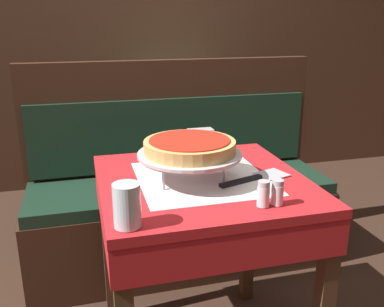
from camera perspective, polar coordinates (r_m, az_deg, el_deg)
The scene contains 12 objects.
dining_table_front at distance 1.48m, azimuth 1.37°, elevation -7.04°, with size 0.69×0.69×0.74m.
dining_table_rear at distance 2.97m, azimuth -0.73°, elevation 5.35°, with size 0.76×0.76×0.74m.
booth_bench at distance 2.26m, azimuth -1.68°, elevation -6.94°, with size 1.53×0.48×1.05m.
back_wall_panel at distance 3.30m, azimuth -8.68°, elevation 16.50°, with size 6.00×0.04×2.40m, color #4C2D1E.
pizza_pan_stand at distance 1.39m, azimuth -0.32°, elevation -0.27°, with size 0.34×0.34×0.10m.
deep_dish_pizza at distance 1.38m, azimuth -0.32°, elevation 1.00°, with size 0.30×0.30×0.04m.
pizza_server at distance 1.44m, azimuth 8.47°, elevation -3.24°, with size 0.27×0.13×0.01m.
water_glass_near at distance 1.11m, azimuth -8.67°, elevation -6.85°, with size 0.07×0.07×0.12m.
salt_shaker at distance 1.23m, azimuth 9.50°, elevation -5.33°, with size 0.04×0.04×0.08m.
pepper_shaker at distance 1.25m, azimuth 11.32°, elevation -5.11°, with size 0.04×0.04×0.08m.
napkin_holder at distance 1.72m, azimuth 1.13°, elevation 1.81°, with size 0.10×0.05×0.09m.
condiment_caddy at distance 2.94m, azimuth -0.84°, elevation 8.41°, with size 0.11×0.11×0.17m.
Camera 1 is at (-0.38, -1.29, 1.26)m, focal length 40.00 mm.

